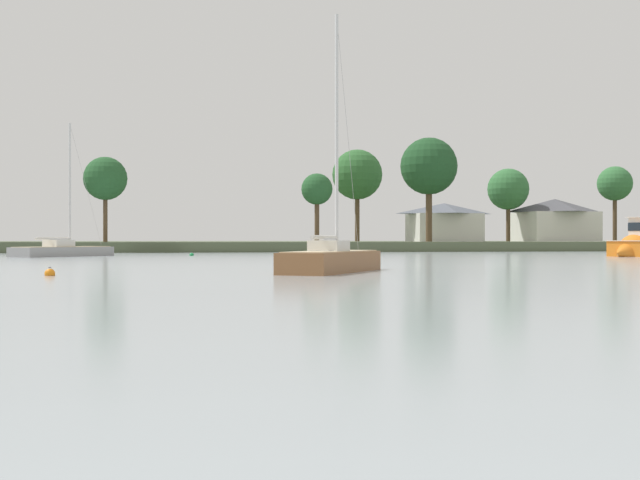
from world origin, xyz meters
TOP-DOWN VIEW (x-y plane):
  - far_shore_bank at (0.00, 103.95)m, footprint 250.97×52.06m
  - sailboat_wood at (-4.87, 23.76)m, footprint 5.86×7.72m
  - sailboat_grey at (-20.98, 60.02)m, footprint 8.01×9.11m
  - mooring_buoy_white at (0.38, 59.05)m, footprint 0.36×0.36m
  - mooring_buoy_green at (-10.14, 60.98)m, footprint 0.38×0.38m
  - mooring_buoy_orange at (-16.58, 22.42)m, footprint 0.42×0.42m
  - shore_tree_center_right at (15.27, 105.38)m, footprint 7.48×7.48m
  - shore_tree_left at (20.95, 88.73)m, footprint 7.41×7.41m
  - shore_tree_inland_c at (4.98, 82.18)m, footprint 3.71×3.71m
  - shore_tree_right at (37.55, 101.60)m, footprint 6.18×6.18m
  - shore_tree_far_left at (-19.17, 80.85)m, footprint 4.82×4.82m
  - shore_tree_inland_b at (56.40, 104.03)m, footprint 5.39×5.39m
  - cottage_behind_trees at (26.69, 99.21)m, footprint 10.29×7.70m
  - cottage_hillside at (45.31, 102.04)m, footprint 11.26×10.03m

SIDE VIEW (x-z plane):
  - mooring_buoy_white at x=0.38m, z-range -0.14..0.27m
  - mooring_buoy_green at x=-10.14m, z-range -0.15..0.29m
  - mooring_buoy_orange at x=-16.58m, z-range -0.16..0.31m
  - sailboat_wood at x=-4.87m, z-range -5.82..6.33m
  - sailboat_grey at x=-20.98m, z-range -5.75..6.26m
  - far_shore_bank at x=0.00m, z-range 0.00..1.15m
  - cottage_behind_trees at x=26.69m, z-range 1.23..6.75m
  - cottage_hillside at x=45.31m, z-range 1.26..7.69m
  - shore_tree_inland_c at x=4.98m, z-range 3.23..11.34m
  - shore_tree_far_left at x=-19.17m, z-range 3.43..12.91m
  - shore_tree_right at x=37.55m, z-range 3.46..14.36m
  - shore_tree_inland_b at x=56.40m, z-range 4.23..16.00m
  - shore_tree_left at x=20.95m, z-range 4.13..17.66m
  - shore_tree_center_right at x=15.27m, z-range 4.21..17.92m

